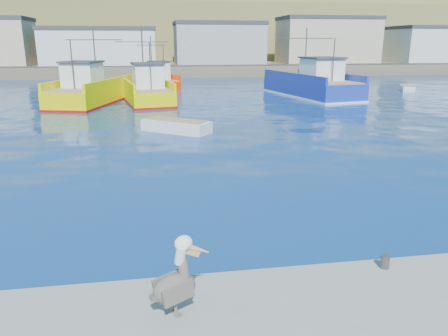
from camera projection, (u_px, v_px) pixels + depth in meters
name	position (u px, v px, depth m)	size (l,w,h in m)	color
ground	(225.00, 234.00, 12.49)	(260.00, 260.00, 0.00)	navy
dock_bollards	(279.00, 271.00, 9.18)	(36.20, 0.20, 0.30)	#4C4C4C
far_shore	(156.00, 27.00, 113.53)	(200.00, 81.00, 24.00)	brown
trawler_yellow_a	(91.00, 91.00, 38.88)	(7.05, 12.31, 6.56)	#E2D800
trawler_yellow_b	(146.00, 91.00, 39.63)	(5.17, 10.76, 6.39)	#E2D800
trawler_blue	(312.00, 85.00, 43.92)	(6.81, 13.60, 6.73)	#1C319C
boat_orange	(156.00, 80.00, 51.56)	(5.81, 7.78, 5.95)	#F03000
skiff_mid	(176.00, 127.00, 26.62)	(4.29, 3.83, 0.93)	silver
skiff_far	(407.00, 88.00, 49.28)	(2.58, 3.77, 0.78)	silver
pelican	(176.00, 282.00, 7.83)	(1.19, 0.76, 1.50)	#595451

